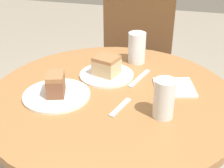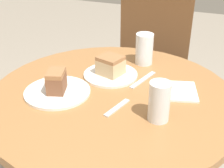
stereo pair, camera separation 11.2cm
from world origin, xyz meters
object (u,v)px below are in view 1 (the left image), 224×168
Objects in this scene: chair at (134,65)px; glass_lemonade at (164,100)px; plate_near at (107,75)px; cake_slice_far at (56,84)px; cake_slice_near at (106,65)px; glass_water at (137,49)px; plate_far at (57,95)px.

glass_lemonade is (0.27, -0.91, 0.33)m from chair.
cake_slice_far reaches higher than plate_near.
chair is 0.76m from cake_slice_near.
cake_slice_far is at bearing -121.14° from glass_water.
chair is at bearing 91.15° from plate_near.
glass_water reaches higher than cake_slice_near.
chair is 9.05× the size of cake_slice_far.
plate_far is 2.44× the size of cake_slice_far.
plate_near is 1.65× the size of glass_lemonade.
glass_water reaches higher than plate_near.
cake_slice_near is at bearing 56.83° from plate_far.
plate_far is at bearing 175.94° from glass_lemonade.
glass_water is at bearing 58.86° from plate_far.
glass_water is (0.09, 0.17, 0.06)m from plate_near.
cake_slice_near is at bearing -118.57° from glass_water.
glass_water is at bearing 61.43° from plate_near.
plate_near is at bearing -91.37° from chair.
cake_slice_near is 0.85× the size of glass_lemonade.
cake_slice_far reaches higher than plate_far.
glass_water is (0.22, 0.37, 0.06)m from plate_far.
cake_slice_near is 0.34m from glass_lemonade.
cake_slice_far is 0.75× the size of glass_lemonade.
cake_slice_near is at bearing 56.83° from cake_slice_far.
plate_far is (-0.13, -0.20, 0.00)m from plate_near.
plate_near is 0.24m from cake_slice_far.
chair is 0.95m from cake_slice_far.
chair reaches higher than plate_near.
cake_slice_far is (-0.13, -0.20, 0.04)m from plate_near.
plate_far is at bearing 26.57° from cake_slice_far.
cake_slice_near is 1.13× the size of cake_slice_far.
plate_near and plate_far have the same top height.
glass_water is (0.22, 0.37, 0.01)m from cake_slice_far.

